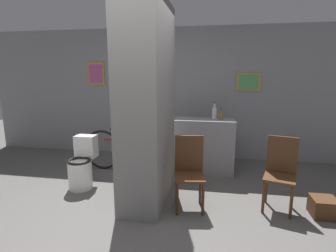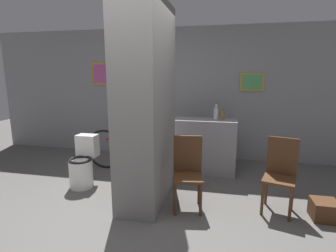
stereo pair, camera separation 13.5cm
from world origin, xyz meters
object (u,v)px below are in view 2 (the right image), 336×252
(bicycle, at_px, (131,150))
(bottle_tall, at_px, (216,113))
(chair_by_doorway, at_px, (280,172))
(chair_near_pillar, at_px, (188,170))
(toilet, at_px, (83,165))

(bicycle, distance_m, bottle_tall, 1.62)
(chair_by_doorway, distance_m, bicycle, 2.48)
(chair_near_pillar, xyz_separation_m, bicycle, (-1.15, 1.09, -0.13))
(toilet, bearing_deg, chair_by_doorway, -3.40)
(bicycle, bearing_deg, bottle_tall, 9.04)
(chair_near_pillar, distance_m, chair_by_doorway, 1.15)
(toilet, bearing_deg, bicycle, 56.81)
(chair_by_doorway, bearing_deg, bicycle, 174.34)
(bottle_tall, bearing_deg, toilet, -152.83)
(chair_near_pillar, bearing_deg, toilet, 160.03)
(chair_by_doorway, bearing_deg, bottle_tall, 142.40)
(toilet, relative_size, chair_near_pillar, 0.83)
(chair_by_doorway, height_order, bicycle, chair_by_doorway)
(toilet, relative_size, bottle_tall, 2.63)
(chair_by_doorway, bearing_deg, chair_near_pillar, -155.61)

